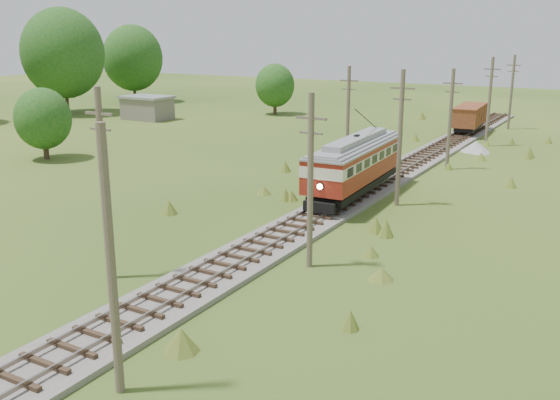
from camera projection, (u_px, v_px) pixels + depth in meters
The scene contains 17 objects.
railbed_main at pixel (369, 187), 45.99m from camera, with size 3.60×96.00×0.57m.
streetcar at pixel (356, 161), 43.12m from camera, with size 3.56×12.70×5.76m.
gondola at pixel (470, 116), 70.45m from camera, with size 3.17×8.28×2.70m.
gravel_pile at pixel (477, 147), 60.32m from camera, with size 2.91×3.08×1.06m.
utility_pole_r_1 at pixel (111, 265), 19.14m from camera, with size 0.30×0.30×8.80m.
utility_pole_r_2 at pixel (310, 180), 29.91m from camera, with size 1.60×0.30×8.60m.
utility_pole_r_3 at pixel (400, 137), 40.78m from camera, with size 1.60×0.30×9.00m.
utility_pole_r_4 at pixel (450, 118), 51.83m from camera, with size 1.60×0.30×8.40m.
utility_pole_r_5 at pixel (489, 101), 62.44m from camera, with size 1.60×0.30×8.90m.
utility_pole_r_6 at pixel (512, 91), 73.44m from camera, with size 1.60×0.30×8.70m.
utility_pole_l_a at pixel (104, 183), 28.45m from camera, with size 1.60×0.30×9.00m.
utility_pole_l_b at pixel (348, 117), 52.07m from camera, with size 1.60×0.30×8.60m.
tree_left_4 at pixel (63, 53), 86.59m from camera, with size 11.34×11.34×14.61m.
tree_left_5 at pixel (133, 58), 101.26m from camera, with size 9.66×9.66×12.44m.
tree_mid_a at pixel (275, 85), 86.91m from camera, with size 5.46×5.46×7.03m.
tree_mid_c at pixel (43, 119), 56.18m from camera, with size 5.04×5.04×6.49m.
shed at pixel (147, 107), 82.46m from camera, with size 6.40×4.40×3.10m.
Camera 1 is at (16.57, -7.96, 11.33)m, focal length 40.00 mm.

